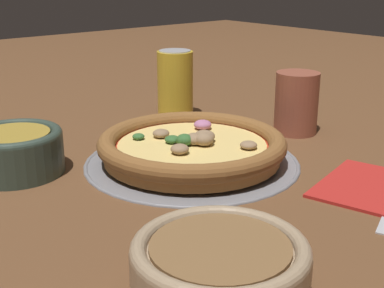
% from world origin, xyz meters
% --- Properties ---
extents(ground_plane, '(3.00, 3.00, 0.00)m').
position_xyz_m(ground_plane, '(0.00, 0.00, 0.00)').
color(ground_plane, brown).
extents(pizza_tray, '(0.31, 0.31, 0.01)m').
position_xyz_m(pizza_tray, '(0.00, 0.00, 0.00)').
color(pizza_tray, gray).
rests_on(pizza_tray, ground_plane).
extents(pizza, '(0.27, 0.27, 0.04)m').
position_xyz_m(pizza, '(-0.00, -0.00, 0.03)').
color(pizza, '#A86B33').
rests_on(pizza, pizza_tray).
extents(bowl_near, '(0.13, 0.13, 0.06)m').
position_xyz_m(bowl_near, '(0.21, -0.13, 0.03)').
color(bowl_near, '#334238').
rests_on(bowl_near, ground_plane).
extents(bowl_far, '(0.15, 0.15, 0.05)m').
position_xyz_m(bowl_far, '(0.19, 0.26, 0.03)').
color(bowl_far, '#9E8466').
rests_on(bowl_far, ground_plane).
extents(drinking_cup, '(0.07, 0.07, 0.10)m').
position_xyz_m(drinking_cup, '(-0.23, 0.00, 0.05)').
color(drinking_cup, brown).
rests_on(drinking_cup, ground_plane).
extents(napkin, '(0.18, 0.17, 0.01)m').
position_xyz_m(napkin, '(-0.12, 0.23, 0.00)').
color(napkin, '#B2231E').
rests_on(napkin, ground_plane).
extents(beverage_can, '(0.07, 0.07, 0.12)m').
position_xyz_m(beverage_can, '(-0.14, -0.21, 0.06)').
color(beverage_can, gold).
rests_on(beverage_can, ground_plane).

